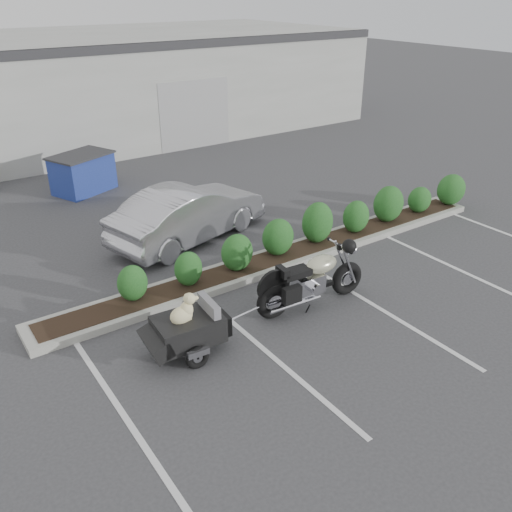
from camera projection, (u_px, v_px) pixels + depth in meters
ground at (315, 314)px, 10.69m from camera, size 90.00×90.00×0.00m
planter_kerb at (287, 256)px, 12.78m from camera, size 12.00×1.00×0.15m
building at (50, 88)px, 22.28m from camera, size 26.00×10.00×4.00m
motorcycle at (312, 280)px, 10.71m from camera, size 2.54×0.86×1.46m
pet_trailer at (187, 328)px, 9.35m from camera, size 2.03×1.14×1.21m
sedan at (189, 213)px, 13.54m from camera, size 4.49×2.55×1.40m
dumpster at (83, 173)px, 16.75m from camera, size 2.14×1.83×1.18m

